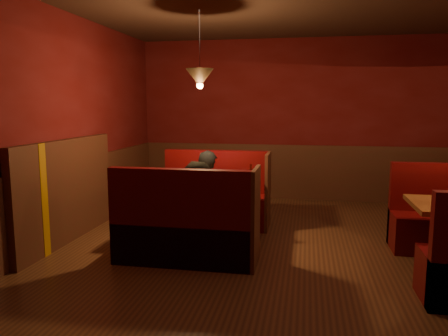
% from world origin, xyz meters
% --- Properties ---
extents(room, '(6.02, 7.02, 2.92)m').
position_xyz_m(room, '(-0.28, 0.05, 1.05)').
color(room, '#4A291B').
rests_on(room, ground).
extents(main_table, '(1.42, 0.86, 1.00)m').
position_xyz_m(main_table, '(-1.25, 0.72, 0.59)').
color(main_table, brown).
rests_on(main_table, ground).
extents(main_bench_far, '(1.57, 0.56, 1.07)m').
position_xyz_m(main_bench_far, '(-1.23, 1.53, 0.34)').
color(main_bench_far, '#590808').
rests_on(main_bench_far, ground).
extents(main_bench_near, '(1.57, 0.56, 1.07)m').
position_xyz_m(main_bench_near, '(-1.23, -0.09, 0.34)').
color(main_bench_near, '#590808').
rests_on(main_bench_near, ground).
extents(diner_a, '(0.61, 0.48, 1.45)m').
position_xyz_m(diner_a, '(-1.30, 1.32, 0.73)').
color(diner_a, black).
rests_on(diner_a, ground).
extents(diner_b, '(0.80, 0.68, 1.46)m').
position_xyz_m(diner_b, '(-1.09, 0.02, 0.73)').
color(diner_b, black).
rests_on(diner_b, ground).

